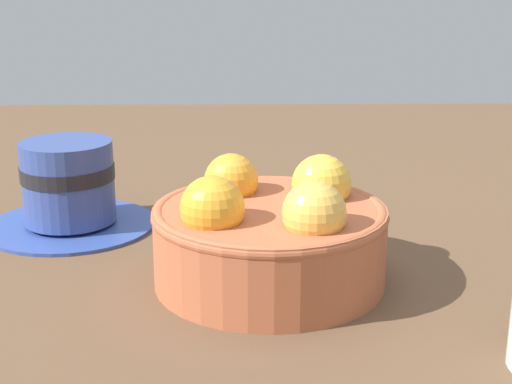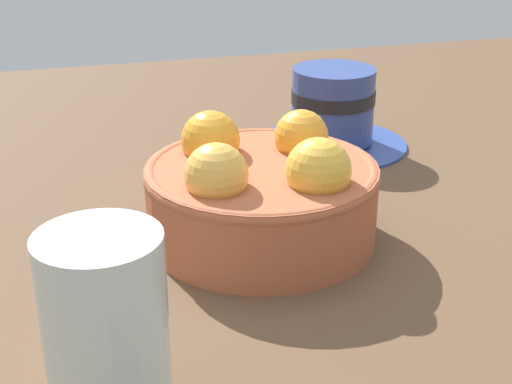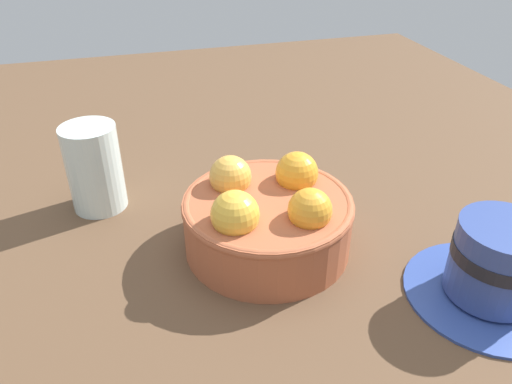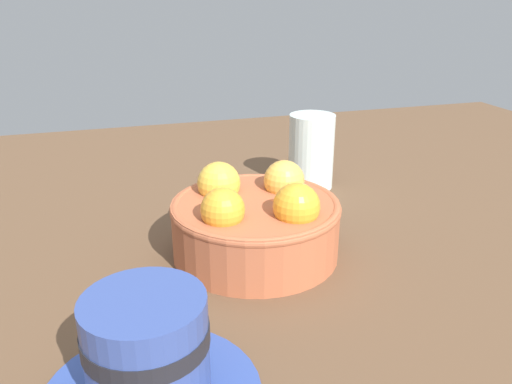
% 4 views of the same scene
% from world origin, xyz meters
% --- Properties ---
extents(ground_plane, '(1.45, 1.12, 0.04)m').
position_xyz_m(ground_plane, '(0.00, 0.00, -0.02)').
color(ground_plane, brown).
extents(terracotta_bowl, '(0.17, 0.17, 0.09)m').
position_xyz_m(terracotta_bowl, '(-0.00, -0.00, 0.04)').
color(terracotta_bowl, '#AD5938').
rests_on(terracotta_bowl, ground_plane).
extents(coffee_cup, '(0.15, 0.15, 0.08)m').
position_xyz_m(coffee_cup, '(0.12, 0.17, 0.03)').
color(coffee_cup, '#2F4793').
rests_on(coffee_cup, ground_plane).
extents(water_glass, '(0.06, 0.06, 0.10)m').
position_xyz_m(water_glass, '(-0.13, -0.16, 0.05)').
color(water_glass, silver).
rests_on(water_glass, ground_plane).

